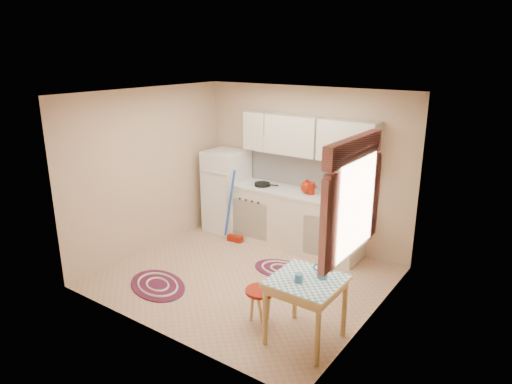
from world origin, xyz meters
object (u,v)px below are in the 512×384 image
fridge (226,191)px  table (305,310)px  base_cabinets (292,220)px  stool (260,306)px

fridge → table: (2.69, -2.03, -0.34)m
fridge → table: 3.38m
base_cabinets → table: 2.50m
stool → fridge: bearing=136.0°
fridge → stool: 2.97m
table → fridge: bearing=143.0°
fridge → base_cabinets: (1.29, 0.05, -0.26)m
base_cabinets → table: base_cabinets is taller
table → stool: size_ratio=1.71×
base_cabinets → table: size_ratio=3.12×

